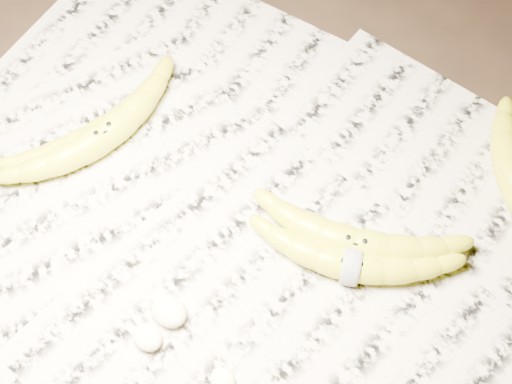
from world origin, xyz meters
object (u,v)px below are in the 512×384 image
Objects in this scene: banana_left_a at (103,134)px; banana_left_b at (91,136)px; banana_taped at (351,265)px; banana_center at (355,243)px.

banana_left_b is at bearing 147.52° from banana_left_a.
banana_taped is (0.32, 0.05, -0.00)m from banana_left_b.
banana_left_a is at bearing 162.01° from banana_taped.
banana_left_a reaches higher than banana_taped.
banana_taped is (0.01, -0.02, -0.00)m from banana_center.
banana_left_a is 0.31m from banana_center.
banana_left_b is 0.33m from banana_taped.
banana_center is at bearing 88.36° from banana_taped.
banana_center reaches higher than banana_left_b.
banana_center is 1.01× the size of banana_taped.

